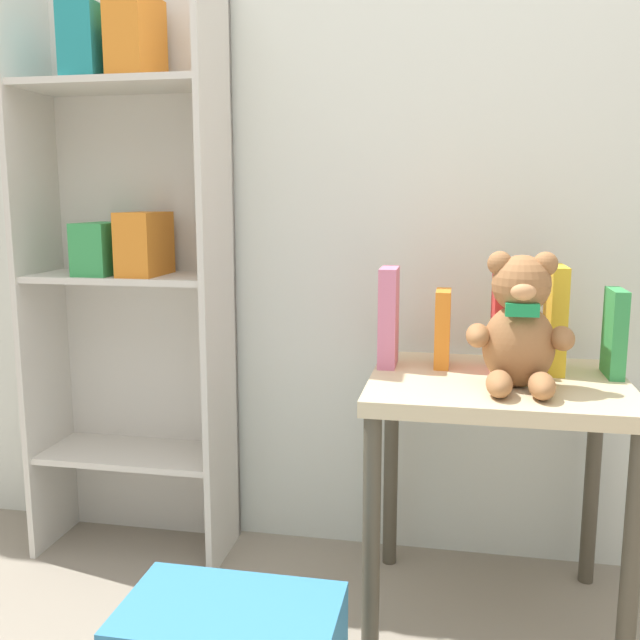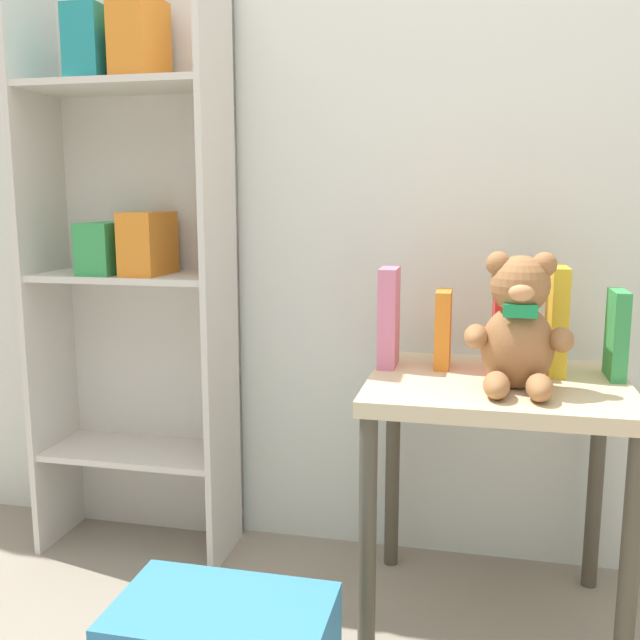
% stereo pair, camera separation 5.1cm
% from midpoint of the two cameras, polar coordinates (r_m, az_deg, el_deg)
% --- Properties ---
extents(wall_back, '(4.80, 0.06, 2.50)m').
position_cam_midpoint_polar(wall_back, '(2.07, 6.46, 15.49)').
color(wall_back, silver).
rests_on(wall_back, ground_plane).
extents(bookshelf_side, '(0.56, 0.27, 1.64)m').
position_cam_midpoint_polar(bookshelf_side, '(2.13, -15.55, 6.12)').
color(bookshelf_side, beige).
rests_on(bookshelf_side, ground_plane).
extents(display_table, '(0.60, 0.51, 0.62)m').
position_cam_midpoint_polar(display_table, '(1.77, 13.11, -7.59)').
color(display_table, beige).
rests_on(display_table, ground_plane).
extents(teddy_bear, '(0.23, 0.21, 0.31)m').
position_cam_midpoint_polar(teddy_bear, '(1.64, 14.83, -0.54)').
color(teddy_bear, '#99663D').
rests_on(teddy_bear, display_table).
extents(book_standing_pink, '(0.04, 0.12, 0.25)m').
position_cam_midpoint_polar(book_standing_pink, '(1.81, 4.71, 0.25)').
color(book_standing_pink, '#D17093').
rests_on(book_standing_pink, display_table).
extents(book_standing_orange, '(0.04, 0.11, 0.19)m').
position_cam_midpoint_polar(book_standing_orange, '(1.82, 8.99, -0.66)').
color(book_standing_orange, orange).
rests_on(book_standing_orange, display_table).
extents(book_standing_red, '(0.03, 0.14, 0.25)m').
position_cam_midpoint_polar(book_standing_red, '(1.81, 13.29, 0.01)').
color(book_standing_red, red).
rests_on(book_standing_red, display_table).
extents(book_standing_yellow, '(0.04, 0.15, 0.26)m').
position_cam_midpoint_polar(book_standing_yellow, '(1.83, 17.52, 0.08)').
color(book_standing_yellow, gold).
rests_on(book_standing_yellow, display_table).
extents(book_standing_green, '(0.04, 0.12, 0.21)m').
position_cam_midpoint_polar(book_standing_green, '(1.83, 21.76, -0.96)').
color(book_standing_green, '#33934C').
rests_on(book_standing_green, display_table).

